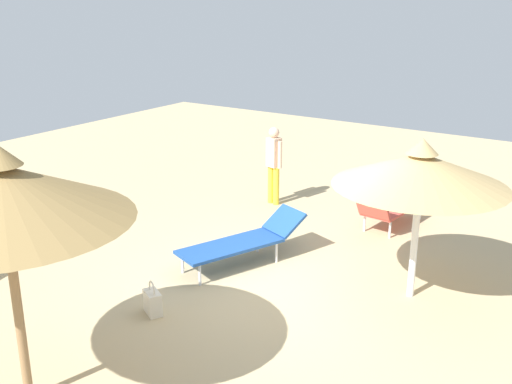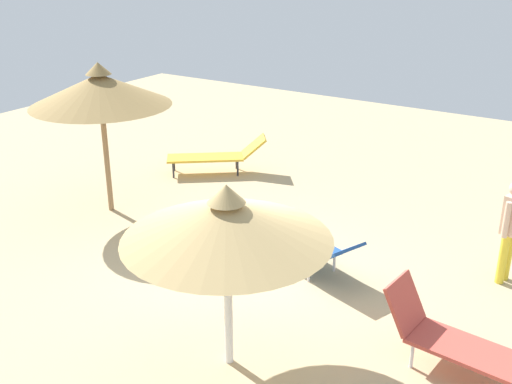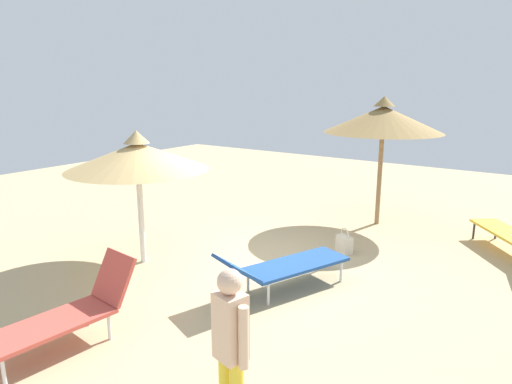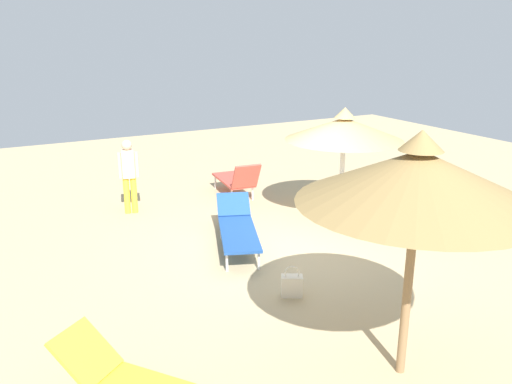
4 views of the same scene
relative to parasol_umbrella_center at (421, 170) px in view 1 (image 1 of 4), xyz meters
name	(u,v)px [view 1 (image 1 of 4)]	position (x,y,z in m)	size (l,w,h in m)	color
ground	(282,292)	(-0.88, 1.67, -1.98)	(24.00, 24.00, 0.10)	tan
parasol_umbrella_center	(421,170)	(0.00, 0.00, 0.00)	(2.45, 2.45, 2.37)	white
parasol_umbrella_far_left	(2,193)	(-4.66, 2.63, 0.45)	(2.59, 2.59, 2.88)	olive
lounge_chair_back	(244,240)	(-0.44, 2.68, -1.52)	(2.29, 1.39, 0.75)	#1E478C
lounge_chair_near_right	(388,207)	(2.33, 1.33, -1.48)	(1.86, 0.81, 0.98)	#CC4C3F
person_standing_front	(274,161)	(2.42, 3.90, -1.00)	(0.28, 0.44, 1.64)	yellow
handbag	(153,302)	(-2.50, 2.79, -1.75)	(0.31, 0.37, 0.50)	beige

